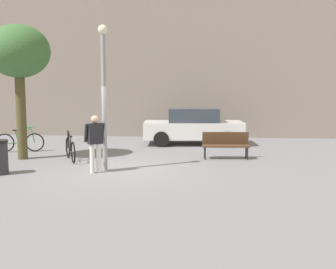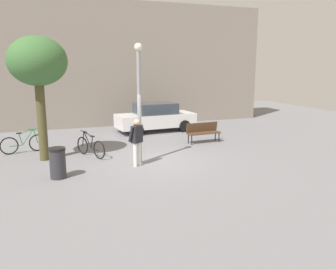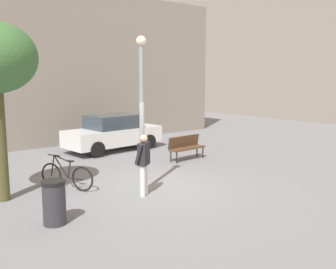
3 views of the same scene
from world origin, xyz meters
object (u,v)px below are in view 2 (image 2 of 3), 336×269
at_px(lamppost, 139,95).
at_px(bicycle_black, 90,147).
at_px(person_by_lamppost, 137,139).
at_px(park_bench, 203,131).
at_px(trash_bin, 58,163).
at_px(plaza_tree, 38,63).
at_px(parked_car_white, 155,117).
at_px(bicycle_green, 24,143).

height_order(lamppost, bicycle_black, lamppost).
relative_size(person_by_lamppost, bicycle_black, 1.03).
xyz_separation_m(person_by_lamppost, bicycle_black, (-1.38, 1.89, -0.58)).
distance_m(park_bench, bicycle_black, 5.32).
bearing_deg(trash_bin, person_by_lamppost, 9.45).
bearing_deg(trash_bin, lamppost, 15.36).
relative_size(park_bench, bicycle_black, 1.00).
bearing_deg(lamppost, plaza_tree, 153.82).
bearing_deg(lamppost, parked_car_white, 66.83).
relative_size(lamppost, plaza_tree, 0.94).
bearing_deg(park_bench, lamppost, -147.46).
bearing_deg(lamppost, trash_bin, -164.64).
relative_size(lamppost, bicycle_green, 2.40).
distance_m(bicycle_green, parked_car_white, 7.04).
distance_m(park_bench, plaza_tree, 7.63).
bearing_deg(parked_car_white, plaza_tree, -144.39).
bearing_deg(bicycle_black, lamppost, -44.31).
height_order(bicycle_black, trash_bin, trash_bin).
height_order(lamppost, person_by_lamppost, lamppost).
bearing_deg(parked_car_white, park_bench, -70.13).
bearing_deg(parked_car_white, trash_bin, -129.31).
xyz_separation_m(person_by_lamppost, park_bench, (3.87, 2.69, -0.42)).
xyz_separation_m(lamppost, plaza_tree, (-3.29, 1.62, 1.10)).
height_order(person_by_lamppost, plaza_tree, plaza_tree).
relative_size(bicycle_green, trash_bin, 1.81).
height_order(lamppost, trash_bin, lamppost).
height_order(plaza_tree, parked_car_white, plaza_tree).
relative_size(lamppost, park_bench, 2.62).
bearing_deg(trash_bin, parked_car_white, 50.69).
bearing_deg(person_by_lamppost, park_bench, 34.79).
bearing_deg(parked_car_white, bicycle_black, -133.89).
distance_m(parked_car_white, trash_bin, 8.44).
height_order(park_bench, parked_car_white, parked_car_white).
relative_size(plaza_tree, trash_bin, 4.63).
bearing_deg(lamppost, bicycle_green, 142.77).
bearing_deg(bicycle_black, park_bench, 8.71).
height_order(lamppost, bicycle_green, lamppost).
xyz_separation_m(lamppost, parked_car_white, (2.45, 5.73, -1.70)).
bearing_deg(park_bench, plaza_tree, -174.04).
xyz_separation_m(park_bench, parked_car_white, (-1.22, 3.38, 0.23)).
bearing_deg(lamppost, park_bench, 32.54).
relative_size(park_bench, trash_bin, 1.66).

